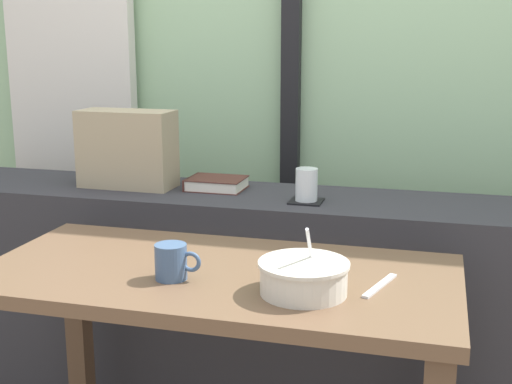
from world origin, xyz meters
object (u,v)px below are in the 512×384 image
breakfast_table (219,319)px  coaster_square (306,201)px  soup_bowl (304,278)px  fork_utensil (380,286)px  ceramic_mug (172,262)px  closed_book (216,183)px  throw_pillow (127,149)px  juice_glass (306,186)px

breakfast_table → coaster_square: (0.12, 0.51, 0.19)m
soup_bowl → fork_utensil: size_ratio=1.20×
soup_bowl → ceramic_mug: soup_bowl is taller
breakfast_table → soup_bowl: soup_bowl is taller
breakfast_table → coaster_square: size_ratio=11.68×
breakfast_table → coaster_square: bearing=76.7°
closed_book → throw_pillow: throw_pillow is taller
breakfast_table → fork_utensil: 0.42m
coaster_square → soup_bowl: soup_bowl is taller
throw_pillow → soup_bowl: size_ratio=1.56×
soup_bowl → closed_book: bearing=122.0°
coaster_square → throw_pillow: size_ratio=0.31×
coaster_square → throw_pillow: 0.64m
throw_pillow → ceramic_mug: bearing=-57.2°
ceramic_mug → throw_pillow: bearing=122.8°
coaster_square → ceramic_mug: bearing=-109.1°
breakfast_table → throw_pillow: size_ratio=3.65×
coaster_square → soup_bowl: size_ratio=0.49×
breakfast_table → juice_glass: (0.12, 0.51, 0.24)m
juice_glass → ceramic_mug: (-0.21, -0.59, -0.07)m
breakfast_table → coaster_square: 0.56m
soup_bowl → ceramic_mug: (-0.32, 0.01, 0.01)m
soup_bowl → fork_utensil: 0.19m
juice_glass → fork_utensil: juice_glass is taller
coaster_square → soup_bowl: 0.61m
soup_bowl → throw_pillow: bearing=138.1°
closed_book → fork_utensil: 0.87m
breakfast_table → ceramic_mug: bearing=-134.8°
ceramic_mug → coaster_square: bearing=70.9°
coaster_square → throw_pillow: (-0.63, 0.06, 0.13)m
breakfast_table → throw_pillow: 0.83m
juice_glass → throw_pillow: bearing=174.5°
soup_bowl → juice_glass: bearing=100.6°
soup_bowl → fork_utensil: (0.16, 0.09, -0.03)m
coaster_square → throw_pillow: throw_pillow is taller
breakfast_table → fork_utensil: fork_utensil is taller
fork_utensil → throw_pillow: bearing=164.6°
ceramic_mug → closed_book: bearing=100.0°
fork_utensil → closed_book: bearing=151.5°
throw_pillow → fork_utensil: (0.90, -0.58, -0.19)m
ceramic_mug → soup_bowl: bearing=-1.7°
breakfast_table → ceramic_mug: (-0.09, -0.09, 0.17)m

